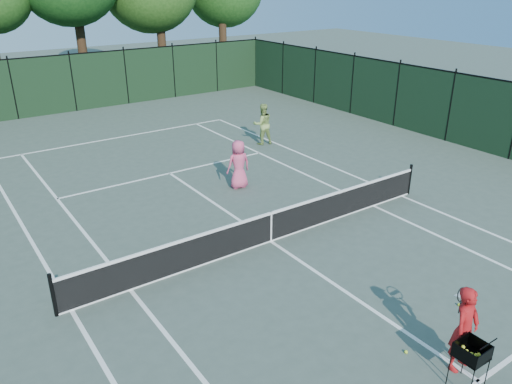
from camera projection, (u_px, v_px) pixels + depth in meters
ground at (271, 241)px, 13.91m from camera, size 90.00×90.00×0.00m
sideline_doubles_left at (72, 310)px, 11.03m from camera, size 0.10×23.77×0.01m
sideline_doubles_right at (402, 196)px, 16.79m from camera, size 0.10×23.77×0.01m
sideline_singles_left at (130, 290)px, 11.75m from camera, size 0.10×23.77×0.01m
sideline_singles_right at (373, 206)px, 16.07m from camera, size 0.10×23.77×0.01m
baseline_far at (117, 138)px, 22.86m from camera, size 10.97×0.10×0.01m
service_line_near at (479, 382)px, 9.09m from camera, size 8.23×0.10×0.01m
service_line_far at (170, 173)px, 18.73m from camera, size 8.23×0.10×0.01m
center_service_line at (271, 241)px, 13.91m from camera, size 0.10×12.80×0.01m
tennis_net at (271, 226)px, 13.72m from camera, size 11.69×0.09×1.06m
fence_far at (73, 83)px, 26.87m from camera, size 24.00×0.05×3.00m
coach at (465, 329)px, 9.12m from camera, size 0.90×0.69×1.73m
player_pink at (239, 164)px, 17.15m from camera, size 0.89×0.63×1.71m
player_green at (263, 124)px, 21.68m from camera, size 1.01×0.88×1.80m
ball_hopper at (472, 351)px, 8.68m from camera, size 0.51×0.51×0.95m
loose_ball_near_cart at (459, 305)px, 11.17m from camera, size 0.07×0.07×0.07m
loose_ball_midcourt at (406, 352)px, 9.77m from camera, size 0.07×0.07×0.07m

